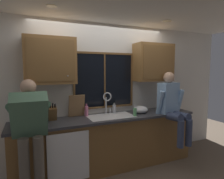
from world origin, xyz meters
The scene contains 24 objects.
back_wall centered at (0.00, 0.06, 1.27)m, with size 5.53×0.12×2.55m, color silver.
ceiling_downlight_left centered at (-0.94, -0.60, 2.54)m, with size 0.14×0.14×0.01m, color #FFEAB2.
ceiling_downlight_right centered at (0.94, -0.60, 2.54)m, with size 0.14×0.14×0.01m, color #FFEAB2.
window_glass centered at (0.03, -0.01, 1.52)m, with size 1.10×0.02×0.95m, color black.
window_frame_top centered at (0.03, -0.02, 2.02)m, with size 1.17×0.02×0.04m, color brown.
window_frame_bottom centered at (0.03, -0.02, 1.03)m, with size 1.17×0.02×0.04m, color brown.
window_frame_left centered at (-0.54, -0.02, 1.52)m, with size 0.04×0.02×0.95m, color brown.
window_frame_right centered at (0.60, -0.02, 1.52)m, with size 0.04×0.02×0.95m, color brown.
window_mullion_center centered at (0.03, -0.02, 1.52)m, with size 0.02×0.02×0.95m, color brown.
lower_cabinet_run centered at (0.00, -0.29, 0.44)m, with size 3.13×0.58×0.88m, color brown.
countertop centered at (0.00, -0.31, 0.90)m, with size 3.19×0.62×0.04m, color #38383D.
dishwasher_front centered at (-0.77, -0.61, 0.46)m, with size 0.60×0.02×0.74m, color white.
upper_cabinet_left centered at (-0.93, -0.17, 1.86)m, with size 0.77×0.36×0.72m.
upper_cabinet_right centered at (0.99, -0.17, 1.86)m, with size 0.77×0.36×0.72m.
sink centered at (0.03, -0.30, 0.82)m, with size 0.80×0.46×0.21m.
faucet centered at (0.04, -0.12, 1.17)m, with size 0.18×0.09×0.40m.
person_standing centered at (-1.26, -0.64, 0.97)m, with size 0.53×0.67×1.60m.
person_sitting_on_counter centered at (1.13, -0.57, 1.10)m, with size 0.54×0.63×1.26m.
knife_block centered at (-0.93, -0.18, 1.03)m, with size 0.12×0.18×0.32m.
cutting_board centered at (-0.52, -0.09, 1.11)m, with size 0.27×0.02×0.38m, color #997047.
mixing_bowl centered at (0.64, -0.29, 0.98)m, with size 0.28×0.28×0.14m, color silver.
soap_dispenser centered at (0.41, -0.46, 1.00)m, with size 0.06×0.07×0.20m.
bottle_green_glass centered at (0.18, -0.11, 1.00)m, with size 0.07×0.07×0.20m.
bottle_tall_clear centered at (-0.35, -0.12, 1.01)m, with size 0.07×0.07×0.23m.
Camera 1 is at (-1.27, -3.28, 1.73)m, focal length 30.70 mm.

